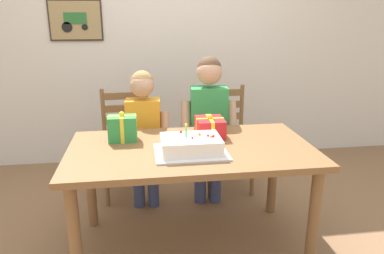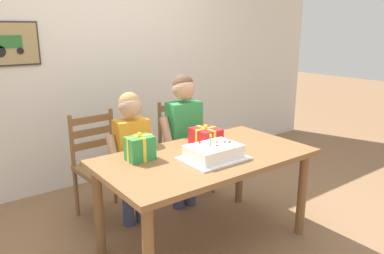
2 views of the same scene
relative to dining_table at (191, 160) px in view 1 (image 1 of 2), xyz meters
name	(u,v)px [view 1 (image 1 of 2)]	position (x,y,z in m)	size (l,w,h in m)	color
ground_plane	(191,244)	(0.00, 0.00, -0.63)	(20.00, 20.00, 0.00)	#846042
back_wall	(168,38)	(0.00, 1.70, 0.67)	(6.40, 0.11, 2.60)	silver
dining_table	(191,160)	(0.00, 0.00, 0.00)	(1.56, 0.87, 0.72)	brown
birthday_cake	(191,146)	(-0.02, -0.11, 0.14)	(0.44, 0.34, 0.19)	silver
gift_box_red_large	(210,127)	(0.16, 0.20, 0.16)	(0.19, 0.22, 0.16)	red
gift_box_beside_cake	(123,128)	(-0.44, 0.19, 0.18)	(0.19, 0.14, 0.21)	#2D8E42
chair_left	(127,142)	(-0.44, 0.88, -0.16)	(0.45, 0.45, 0.92)	brown
chair_right	(225,138)	(0.44, 0.88, -0.16)	(0.43, 0.43, 0.92)	brown
child_older	(209,117)	(0.22, 0.58, 0.12)	(0.46, 0.27, 1.23)	#38426B
child_younger	(144,127)	(-0.29, 0.58, 0.06)	(0.42, 0.25, 1.13)	#38426B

